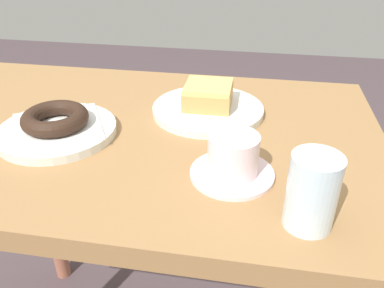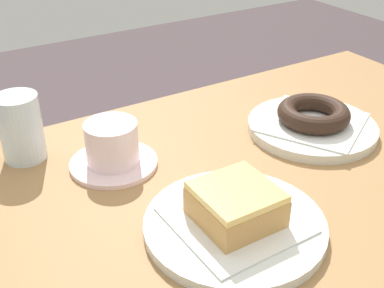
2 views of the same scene
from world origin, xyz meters
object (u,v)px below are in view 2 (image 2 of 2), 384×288
Objects in this scene: donut_chocolate_ring at (314,113)px; plate_glazed_square at (235,225)px; coffee_cup at (112,147)px; plate_chocolate_ring at (312,127)px; water_glass at (21,128)px; donut_glazed_square at (236,204)px.

plate_glazed_square is at bearing 28.12° from donut_chocolate_ring.
coffee_cup is (0.07, -0.22, 0.03)m from plate_glazed_square.
water_glass is at bearing -21.25° from plate_chocolate_ring.
plate_glazed_square is 2.44× the size of donut_glazed_square.
donut_glazed_square is (0.26, 0.14, 0.03)m from plate_chocolate_ring.
coffee_cup is (0.07, -0.22, -0.01)m from donut_glazed_square.
donut_chocolate_ring is at bearing -151.88° from donut_glazed_square.
water_glass reaches higher than donut_chocolate_ring.
water_glass reaches higher than plate_glazed_square.
coffee_cup is at bearing 138.96° from water_glass.
plate_chocolate_ring is 2.08× the size of water_glass.
plate_chocolate_ring is at bearing 90.00° from donut_chocolate_ring.
coffee_cup reaches higher than donut_chocolate_ring.
coffee_cup is (0.33, -0.08, 0.02)m from plate_chocolate_ring.
donut_chocolate_ring is 0.30m from donut_glazed_square.
coffee_cup is at bearing -72.62° from plate_glazed_square.
donut_chocolate_ring is 0.53× the size of plate_glazed_square.
plate_chocolate_ring reaches higher than plate_glazed_square.
plate_glazed_square is 0.03m from donut_glazed_square.
plate_chocolate_ring is at bearing -151.88° from plate_glazed_square.
plate_chocolate_ring is at bearing 166.87° from coffee_cup.
donut_glazed_square reaches higher than plate_glazed_square.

